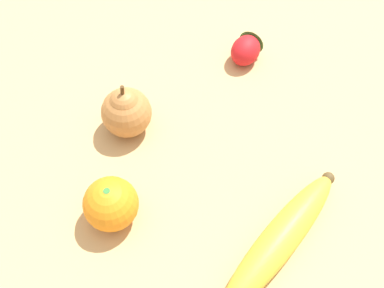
% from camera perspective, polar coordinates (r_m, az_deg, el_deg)
% --- Properties ---
extents(ground_plane, '(3.00, 3.00, 0.00)m').
position_cam_1_polar(ground_plane, '(0.64, 3.58, 2.86)').
color(ground_plane, tan).
extents(banana, '(0.07, 0.23, 0.04)m').
position_cam_1_polar(banana, '(0.54, 11.00, -11.95)').
color(banana, gold).
rests_on(banana, ground_plane).
extents(orange, '(0.07, 0.07, 0.07)m').
position_cam_1_polar(orange, '(0.54, -10.25, -7.50)').
color(orange, orange).
rests_on(orange, ground_plane).
extents(pear, '(0.07, 0.07, 0.09)m').
position_cam_1_polar(pear, '(0.61, -8.35, 4.18)').
color(pear, '#B2753D').
rests_on(pear, ground_plane).
extents(strawberry, '(0.06, 0.07, 0.04)m').
position_cam_1_polar(strawberry, '(0.71, 6.98, 11.93)').
color(strawberry, red).
rests_on(strawberry, ground_plane).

